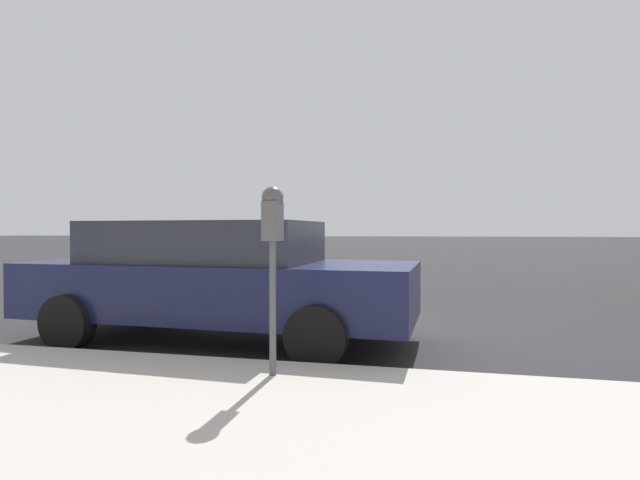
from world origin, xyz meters
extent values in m
plane|color=#2B2B2D|center=(0.00, 0.00, 0.00)|extent=(220.00, 220.00, 0.00)
cylinder|color=#4C5156|center=(-2.66, -0.26, 0.71)|extent=(0.06, 0.06, 1.16)
cube|color=#4C5156|center=(-2.66, -0.26, 1.46)|extent=(0.20, 0.14, 0.34)
sphere|color=#4C5156|center=(-2.66, -0.26, 1.67)|extent=(0.19, 0.19, 0.19)
cube|color=gold|center=(-2.56, -0.26, 1.42)|extent=(0.01, 0.11, 0.12)
cube|color=black|center=(-2.56, -0.26, 1.54)|extent=(0.01, 0.10, 0.08)
cube|color=#14193D|center=(-0.98, 0.99, 0.65)|extent=(1.95, 4.89, 0.67)
cube|color=#232833|center=(-0.97, 1.18, 1.24)|extent=(1.66, 2.76, 0.51)
cylinder|color=black|center=(-0.16, -0.54, 0.32)|extent=(0.25, 0.65, 0.64)
cylinder|color=black|center=(-1.92, -0.47, 0.32)|extent=(0.25, 0.65, 0.64)
cylinder|color=black|center=(-0.04, 2.45, 0.32)|extent=(0.25, 0.65, 0.64)
cylinder|color=black|center=(-1.80, 2.51, 0.32)|extent=(0.25, 0.65, 0.64)
camera|label=1|loc=(-6.76, -1.60, 1.38)|focal=28.00mm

